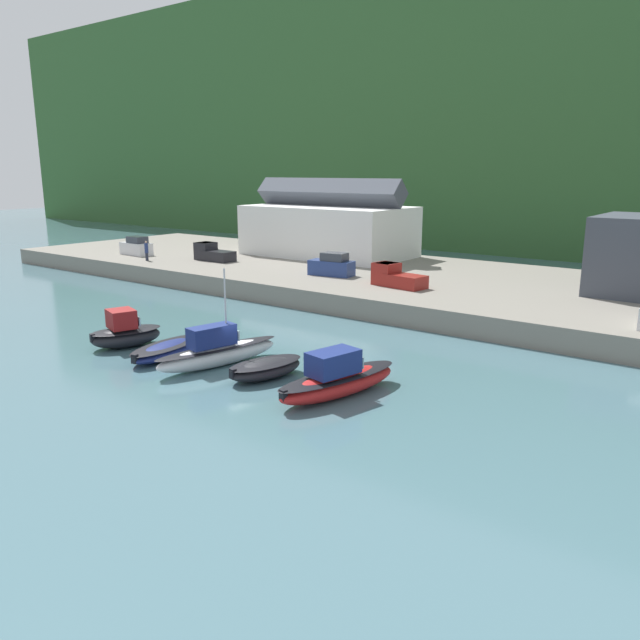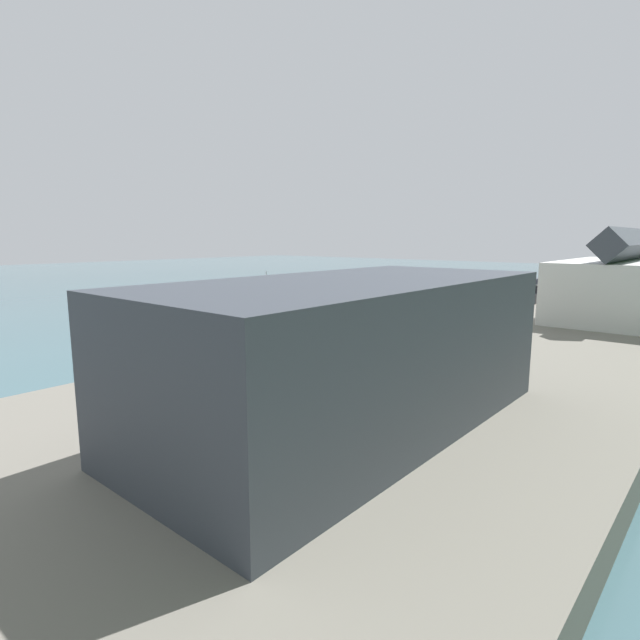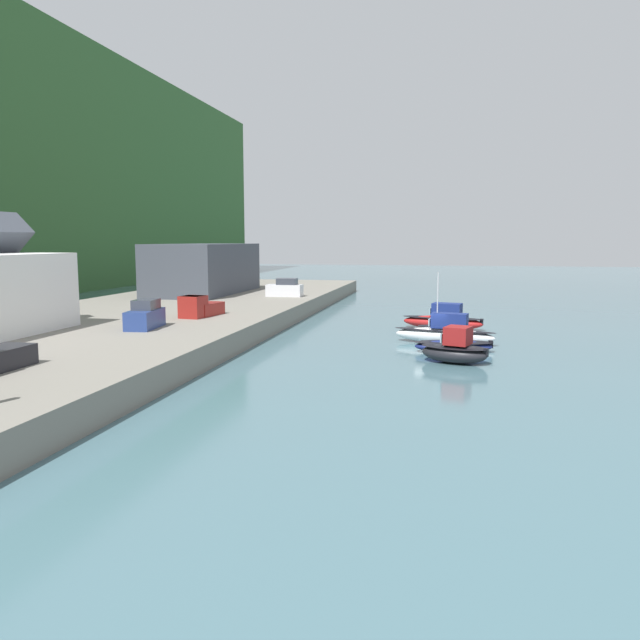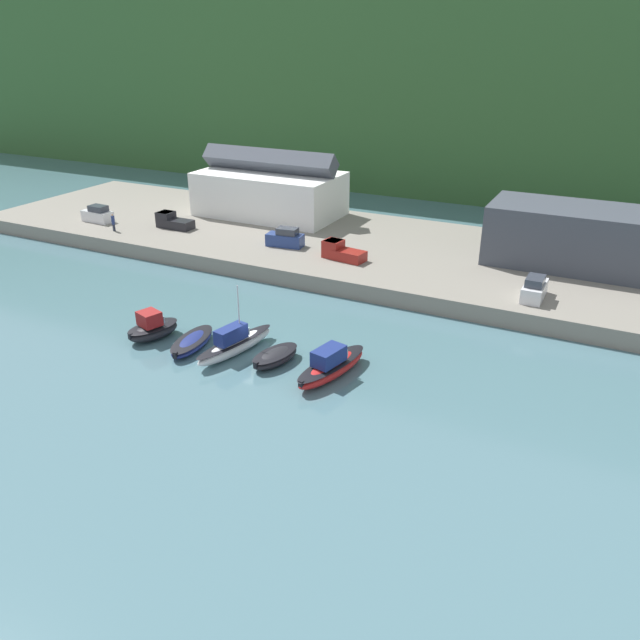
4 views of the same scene
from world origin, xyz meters
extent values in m
plane|color=#476B75|center=(0.00, 0.00, 0.00)|extent=(320.00, 320.00, 0.00)
cube|color=#335B2D|center=(0.00, 85.50, 20.28)|extent=(240.00, 58.68, 40.56)
cube|color=gray|center=(0.00, 26.35, 0.87)|extent=(102.06, 25.32, 1.73)
cube|color=white|center=(-16.65, 32.22, 4.56)|extent=(18.62, 10.46, 5.65)
cube|color=#474C56|center=(-16.65, 32.22, 8.95)|extent=(18.99, 3.13, 3.13)
ellipsoid|color=black|center=(-8.10, -1.84, 0.65)|extent=(3.63, 5.05, 1.30)
ellipsoid|color=black|center=(-8.10, -1.84, 1.11)|extent=(3.75, 5.16, 0.12)
cube|color=maroon|center=(-8.18, -2.06, 1.92)|extent=(2.16, 2.06, 1.23)
cube|color=#8CA5B2|center=(-7.88, -1.16, 1.73)|extent=(1.53, 0.58, 0.61)
cube|color=black|center=(-8.77, -3.90, 0.91)|extent=(0.43, 0.38, 0.56)
ellipsoid|color=navy|center=(-4.02, -1.82, 0.46)|extent=(3.07, 6.05, 0.92)
ellipsoid|color=black|center=(-4.02, -1.82, 0.78)|extent=(3.17, 6.18, 0.12)
cube|color=black|center=(-3.60, -4.53, 0.64)|extent=(0.40, 0.33, 0.56)
ellipsoid|color=silver|center=(-0.19, -1.09, 0.65)|extent=(3.14, 8.22, 1.30)
ellipsoid|color=black|center=(-0.19, -1.09, 1.10)|extent=(3.23, 8.39, 0.12)
cube|color=navy|center=(-0.27, -1.48, 1.91)|extent=(1.70, 3.00, 1.22)
cube|color=#8CA5B2|center=(0.05, 0.05, 1.73)|extent=(1.03, 0.31, 0.61)
cylinder|color=silver|center=(-0.07, -0.49, 3.56)|extent=(0.10, 0.10, 4.52)
ellipsoid|color=black|center=(3.56, -1.06, 0.52)|extent=(2.99, 4.93, 1.04)
ellipsoid|color=black|center=(3.56, -1.06, 0.88)|extent=(3.10, 5.03, 0.12)
cube|color=black|center=(3.11, -3.19, 0.73)|extent=(0.41, 0.35, 0.56)
ellipsoid|color=red|center=(8.44, -0.86, 0.63)|extent=(3.58, 7.84, 1.26)
ellipsoid|color=black|center=(8.44, -0.86, 1.07)|extent=(3.69, 8.00, 0.12)
cube|color=navy|center=(8.36, -1.23, 1.86)|extent=(2.05, 2.91, 1.21)
cube|color=#8CA5B2|center=(8.67, 0.21, 1.68)|extent=(1.36, 0.39, 0.61)
cube|color=black|center=(7.69, -4.38, 0.88)|extent=(0.41, 0.35, 0.56)
cube|color=silver|center=(-34.89, 19.16, 2.43)|extent=(4.29, 2.02, 1.40)
cube|color=#333842|center=(-34.58, 19.15, 3.51)|extent=(2.39, 1.65, 0.76)
cube|color=navy|center=(-8.05, 21.08, 2.43)|extent=(4.39, 2.31, 1.40)
cube|color=#333842|center=(-7.74, 21.12, 3.51)|extent=(2.48, 1.80, 0.76)
cube|color=maroon|center=(0.58, 19.74, 2.28)|extent=(3.76, 2.49, 1.10)
cube|color=maroon|center=(-1.42, 20.03, 2.68)|extent=(2.15, 2.15, 1.90)
cube|color=#2D333D|center=(-1.42, 20.03, 3.38)|extent=(1.86, 2.02, 0.50)
cube|color=black|center=(-23.41, 21.32, 2.28)|extent=(3.52, 2.02, 1.10)
cube|color=black|center=(-25.43, 21.34, 2.68)|extent=(1.90, 1.91, 1.90)
cube|color=#2D333D|center=(-25.43, 21.34, 3.38)|extent=(1.63, 1.81, 0.50)
cylinder|color=#232838|center=(-29.96, 16.85, 2.16)|extent=(0.32, 0.32, 0.85)
cylinder|color=navy|center=(-29.96, 16.85, 3.11)|extent=(0.40, 0.40, 1.05)
sphere|color=tan|center=(-29.96, 16.85, 3.75)|extent=(0.24, 0.24, 0.24)
camera|label=1|loc=(26.11, -25.78, 11.39)|focal=35.00mm
camera|label=2|loc=(39.18, 41.08, 9.55)|focal=28.00mm
camera|label=3|loc=(-51.07, -1.38, 8.34)|focal=35.00mm
camera|label=4|loc=(26.35, -38.58, 23.78)|focal=35.00mm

